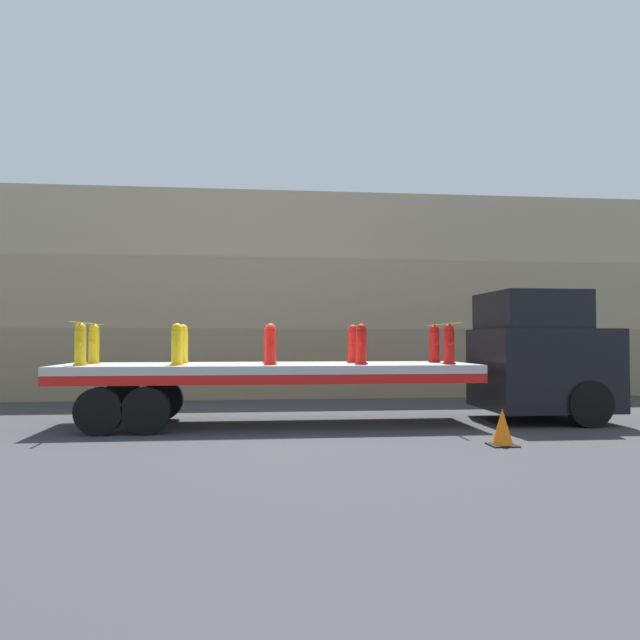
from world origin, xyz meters
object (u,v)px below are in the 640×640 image
fire_hydrant_red_far_2 (269,344)px  fire_hydrant_red_far_3 (353,344)px  fire_hydrant_red_near_2 (271,345)px  fire_hydrant_yellow_far_0 (94,344)px  fire_hydrant_red_near_4 (449,344)px  fire_hydrant_yellow_near_0 (80,345)px  truck_cab (544,356)px  fire_hydrant_yellow_far_1 (183,344)px  traffic_cone (502,428)px  fire_hydrant_yellow_near_1 (177,345)px  fire_hydrant_red_far_4 (434,344)px  fire_hydrant_red_near_3 (361,344)px  flatbed_trailer (243,375)px

fire_hydrant_red_far_2 → fire_hydrant_red_far_3: 1.97m
fire_hydrant_red_near_2 → fire_hydrant_red_far_3: 2.27m
fire_hydrant_yellow_far_0 → fire_hydrant_red_near_4: size_ratio=1.00×
fire_hydrant_yellow_near_0 → fire_hydrant_red_far_3: (5.92, 1.11, 0.00)m
truck_cab → fire_hydrant_red_near_4: size_ratio=3.37×
truck_cab → fire_hydrant_yellow_far_0: (-10.37, 0.56, 0.29)m
fire_hydrant_yellow_far_1 → fire_hydrant_red_far_2: bearing=0.0°
fire_hydrant_red_near_4 → traffic_cone: fire_hydrant_red_near_4 is taller
fire_hydrant_yellow_far_0 → fire_hydrant_red_near_4: (7.90, -1.11, 0.00)m
truck_cab → fire_hydrant_red_far_3: (-4.45, 0.56, 0.29)m
fire_hydrant_yellow_near_1 → traffic_cone: size_ratio=1.33×
fire_hydrant_yellow_near_0 → fire_hydrant_red_far_2: 4.10m
fire_hydrant_yellow_near_0 → fire_hydrant_red_near_2: bearing=0.0°
truck_cab → fire_hydrant_yellow_far_1: truck_cab is taller
fire_hydrant_red_near_2 → fire_hydrant_red_far_4: same height
fire_hydrant_yellow_near_0 → fire_hydrant_red_far_2: (3.95, 1.11, 0.00)m
fire_hydrant_red_near_2 → traffic_cone: 5.07m
fire_hydrant_yellow_near_1 → fire_hydrant_red_far_4: same height
fire_hydrant_yellow_near_0 → fire_hydrant_red_near_4: (7.90, 0.00, 0.00)m
fire_hydrant_red_near_2 → fire_hydrant_red_near_3: size_ratio=1.00×
flatbed_trailer → traffic_cone: 5.70m
fire_hydrant_yellow_near_0 → fire_hydrant_red_far_3: bearing=10.7°
fire_hydrant_red_far_3 → flatbed_trailer: bearing=-167.7°
truck_cab → fire_hydrant_red_far_3: bearing=172.9°
fire_hydrant_yellow_far_0 → fire_hydrant_yellow_near_0: bearing=-90.0°
fire_hydrant_red_far_2 → fire_hydrant_red_near_4: (3.95, -1.11, 0.00)m
fire_hydrant_yellow_near_0 → traffic_cone: size_ratio=1.33×
fire_hydrant_yellow_near_1 → fire_hydrant_red_far_3: 4.10m
flatbed_trailer → fire_hydrant_yellow_near_0: size_ratio=10.21×
fire_hydrant_red_far_4 → traffic_cone: fire_hydrant_red_far_4 is taller
fire_hydrant_yellow_near_0 → fire_hydrant_yellow_far_0: bearing=90.0°
fire_hydrant_yellow_near_0 → fire_hydrant_yellow_far_0: same height
fire_hydrant_yellow_near_1 → fire_hydrant_red_near_3: same height
fire_hydrant_red_far_4 → fire_hydrant_red_far_2: bearing=180.0°
fire_hydrant_red_near_3 → fire_hydrant_red_near_4: 1.97m
fire_hydrant_yellow_near_0 → fire_hydrant_yellow_near_1: size_ratio=1.00×
truck_cab → fire_hydrant_red_far_2: bearing=175.0°
flatbed_trailer → fire_hydrant_red_near_2: fire_hydrant_red_near_2 is taller
fire_hydrant_yellow_near_1 → fire_hydrant_red_near_4: size_ratio=1.00×
fire_hydrant_yellow_near_1 → fire_hydrant_red_far_2: (1.97, 1.11, 0.00)m
fire_hydrant_red_near_2 → traffic_cone: bearing=-33.1°
fire_hydrant_yellow_near_1 → fire_hydrant_red_near_2: (1.97, 0.00, 0.00)m
fire_hydrant_yellow_far_1 → fire_hydrant_red_near_2: bearing=-29.5°
traffic_cone → fire_hydrant_yellow_near_1: bearing=156.3°
fire_hydrant_red_near_3 → fire_hydrant_red_far_3: (0.00, 1.11, 0.00)m
fire_hydrant_red_far_2 → fire_hydrant_red_far_4: (3.95, 0.00, 0.00)m
fire_hydrant_yellow_far_1 → traffic_cone: 7.27m
truck_cab → fire_hydrant_yellow_far_1: (-8.40, 0.56, 0.29)m
fire_hydrant_red_far_2 → fire_hydrant_red_far_3: same height
truck_cab → flatbed_trailer: truck_cab is taller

